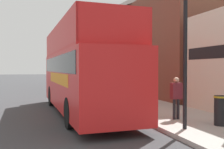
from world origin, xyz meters
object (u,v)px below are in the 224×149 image
Objects in this scene: tour_bus at (82,75)px; lamp_post_second at (107,51)px; pedestrian_third at (176,94)px; litter_bin at (221,110)px; parked_car_ahead_of_bus at (72,87)px; lamp_post_nearest at (185,25)px; lamp_post_third at (81,52)px.

lamp_post_second reaches higher than tour_bus.
pedestrian_third is 1.58× the size of litter_bin.
parked_car_ahead_of_bus reaches higher than litter_bin.
lamp_post_nearest is (-0.59, -1.51, 2.36)m from pedestrian_third.
lamp_post_second is 4.34× the size of litter_bin.
lamp_post_second is at bearing -89.32° from lamp_post_third.
pedestrian_third is 7.58m from lamp_post_second.
litter_bin is (1.61, -17.43, -2.99)m from lamp_post_third.
tour_bus is at bearing 117.01° from lamp_post_nearest.
lamp_post_second is (-0.62, 7.26, 2.10)m from pedestrian_third.
parked_car_ahead_of_bus is 12.78m from lamp_post_nearest.
lamp_post_third is (-0.72, 16.02, 2.56)m from pedestrian_third.
lamp_post_nearest is at bearing -111.46° from pedestrian_third.
litter_bin is (0.88, -1.42, -0.43)m from pedestrian_third.
tour_bus is at bearing -100.31° from lamp_post_third.
pedestrian_third is (3.04, -3.29, -0.69)m from tour_bus.
litter_bin is at bearing -80.18° from lamp_post_second.
parked_car_ahead_of_bus is at bearing 115.45° from lamp_post_second.
tour_bus is 5.64m from lamp_post_nearest.
tour_bus is at bearing 132.73° from pedestrian_third.
tour_bus is 2.06× the size of lamp_post_nearest.
lamp_post_second is (1.71, -3.58, 2.53)m from parked_car_ahead_of_bus.
lamp_post_nearest is 4.76× the size of litter_bin.
lamp_post_third is at bearing 78.04° from tour_bus.
lamp_post_second is 9.16m from litter_bin.
lamp_post_second reaches higher than parked_car_ahead_of_bus.
parked_car_ahead_of_bus is at bearing 82.94° from tour_bus.
tour_bus is 4.85m from lamp_post_second.
pedestrian_third is 0.37× the size of lamp_post_second.
lamp_post_third is (1.60, 5.18, 2.99)m from parked_car_ahead_of_bus.
litter_bin is at bearing -51.85° from tour_bus.
tour_bus reaches higher than pedestrian_third.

